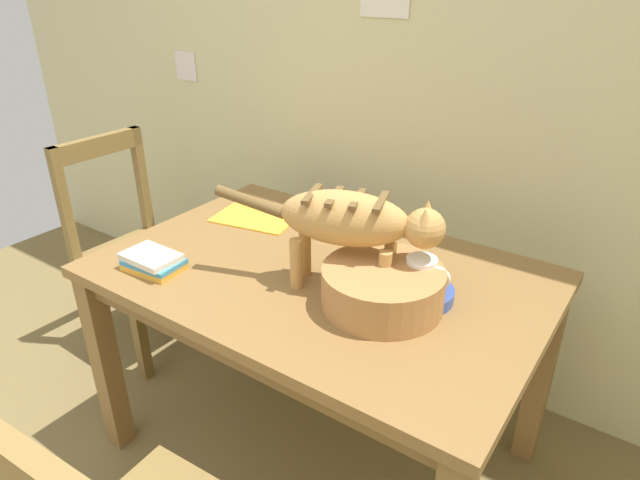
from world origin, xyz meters
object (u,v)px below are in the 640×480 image
book_stack (153,262)px  wicker_basket (383,287)px  dining_table (320,294)px  magazine (257,216)px  wooden_chair_far (135,250)px  cat (352,222)px  coffee_mug (422,273)px  saucer_bowl (419,293)px

book_stack → wicker_basket: size_ratio=0.55×
dining_table → magazine: 0.46m
wooden_chair_far → book_stack: bearing=60.9°
cat → coffee_mug: bearing=89.7°
magazine → wooden_chair_far: (-0.63, -0.10, -0.28)m
cat → coffee_mug: size_ratio=4.88×
coffee_mug → cat: bearing=-162.5°
dining_table → cat: bearing=-15.7°
saucer_bowl → wicker_basket: (-0.07, -0.09, 0.04)m
dining_table → magazine: bearing=155.2°
coffee_mug → wicker_basket: size_ratio=0.39×
dining_table → saucer_bowl: (0.32, 0.02, 0.10)m
book_stack → wicker_basket: wicker_basket is taller
magazine → wooden_chair_far: size_ratio=0.31×
wicker_basket → saucer_bowl: bearing=53.3°
magazine → book_stack: size_ratio=1.60×
wicker_basket → wooden_chair_far: (-1.29, 0.16, -0.34)m
dining_table → wooden_chair_far: (-1.04, 0.09, -0.19)m
wicker_basket → magazine: bearing=158.8°
saucer_bowl → cat: bearing=-162.1°
coffee_mug → magazine: bearing=167.1°
book_stack → saucer_bowl: bearing=22.9°
coffee_mug → dining_table: bearing=-176.0°
magazine → wicker_basket: 0.71m
cat → saucer_bowl: 0.27m
dining_table → wicker_basket: 0.30m
saucer_bowl → book_stack: book_stack is taller
cat → wicker_basket: 0.19m
dining_table → wicker_basket: size_ratio=4.03×
wicker_basket → cat: bearing=165.7°
coffee_mug → wicker_basket: coffee_mug is taller
book_stack → wooden_chair_far: size_ratio=0.20×
magazine → book_stack: 0.48m
cat → wooden_chair_far: (-1.18, 0.13, -0.48)m
cat → wooden_chair_far: cat is taller
dining_table → magazine: (-0.41, 0.19, 0.09)m
dining_table → book_stack: size_ratio=7.30×
dining_table → saucer_bowl: size_ratio=6.93×
book_stack → coffee_mug: bearing=22.8°
magazine → cat: bearing=-33.8°
dining_table → cat: 0.32m
cat → dining_table: bearing=-123.5°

